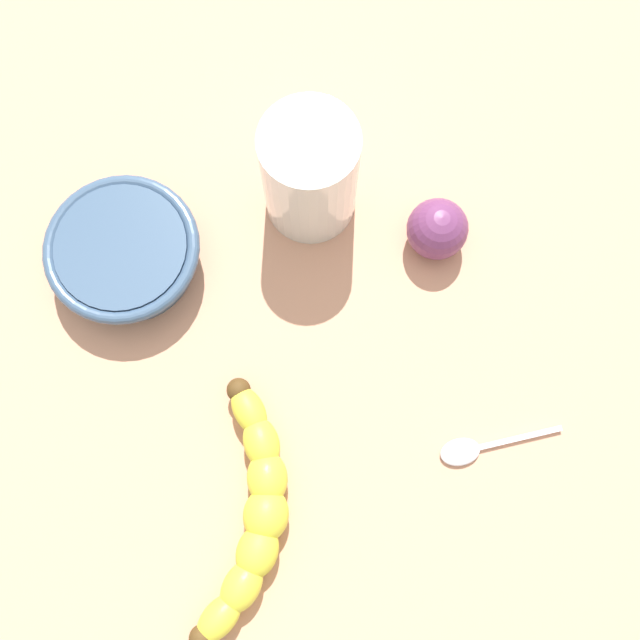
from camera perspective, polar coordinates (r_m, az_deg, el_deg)
wooden_tabletop at (r=67.92cm, az=-0.63°, el=-2.47°), size 120.00×120.00×3.00cm
banana at (r=63.46cm, az=-5.34°, el=-14.99°), size 12.90×20.45×3.91cm
smoothie_glass at (r=65.46cm, az=-0.80°, el=11.30°), size 8.63×8.63×12.58cm
ceramic_bowl at (r=68.41cm, az=-15.20°, el=5.18°), size 14.18×14.18×4.47cm
plum_fruit at (r=67.51cm, az=9.27°, el=7.12°), size 5.70×5.70×5.70cm
teaspoon at (r=66.16cm, az=11.62°, el=-10.07°), size 11.29×3.11×0.80cm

